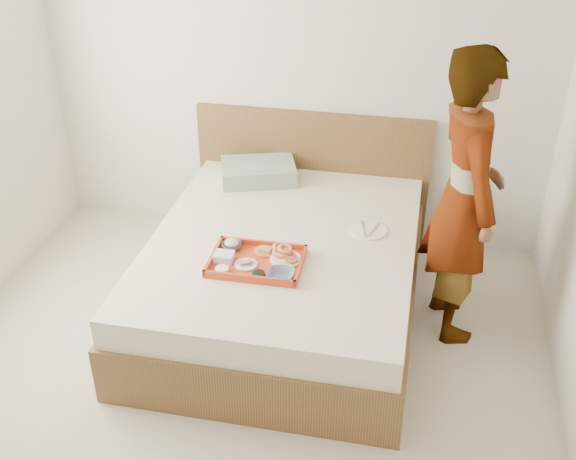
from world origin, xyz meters
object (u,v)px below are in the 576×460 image
at_px(person, 465,198).
at_px(bed, 283,275).
at_px(tray, 257,261).
at_px(dinner_plate, 369,230).

bearing_deg(person, bed, 78.98).
relative_size(tray, person, 0.30).
distance_m(tray, dinner_plate, 0.75).
distance_m(bed, person, 1.18).
distance_m(tray, person, 1.21).
xyz_separation_m(tray, dinner_plate, (0.57, 0.49, -0.02)).
bearing_deg(person, dinner_plate, 64.08).
height_order(bed, person, person).
bearing_deg(dinner_plate, tray, -139.52).
height_order(tray, person, person).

